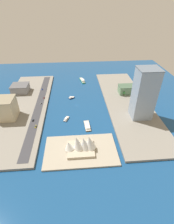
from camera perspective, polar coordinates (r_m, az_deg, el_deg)
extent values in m
plane|color=navy|center=(273.30, -3.50, 2.34)|extent=(440.00, 440.00, 0.00)
cube|color=gray|center=(285.42, 13.34, 3.26)|extent=(70.00, 240.00, 2.95)
cube|color=gray|center=(284.15, -20.42, 1.72)|extent=(70.00, 240.00, 2.95)
cube|color=#A89E89|center=(196.20, -2.15, -12.96)|extent=(82.10, 49.40, 2.00)
cube|color=#38383D|center=(277.80, -16.02, 2.24)|extent=(11.93, 228.00, 0.15)
cube|color=brown|center=(228.40, 0.10, -4.78)|extent=(8.83, 22.96, 1.51)
cone|color=brown|center=(237.40, -0.35, -3.01)|extent=(1.45, 1.45, 1.36)
cube|color=white|center=(225.25, 0.20, -4.83)|extent=(6.54, 12.25, 2.19)
cube|color=beige|center=(227.89, 0.10, -4.62)|extent=(8.47, 22.04, 0.10)
cube|color=#1E284C|center=(293.02, -5.28, 4.86)|extent=(10.71, 9.20, 1.80)
cone|color=#1E284C|center=(295.42, -4.41, 5.17)|extent=(2.23, 2.23, 1.62)
cube|color=white|center=(291.42, -5.58, 5.05)|extent=(5.06, 5.15, 1.64)
cube|color=beige|center=(292.55, -5.29, 5.02)|extent=(10.28, 8.83, 0.10)
cube|color=#2D8C4C|center=(356.37, -1.62, 10.70)|extent=(11.18, 27.71, 2.34)
cone|color=#2D8C4C|center=(368.97, -2.19, 11.56)|extent=(2.47, 2.47, 2.10)
cube|color=white|center=(351.01, -1.43, 10.80)|extent=(7.03, 11.46, 3.11)
cube|color=beige|center=(355.88, -1.63, 10.88)|extent=(10.74, 26.60, 0.10)
cube|color=#999EA3|center=(242.50, -7.06, -2.39)|extent=(8.51, 12.94, 1.57)
cone|color=#999EA3|center=(247.25, -6.48, -1.52)|extent=(1.84, 1.84, 1.42)
cube|color=white|center=(240.25, -7.25, -2.29)|extent=(4.88, 6.73, 1.89)
cube|color=beige|center=(242.00, -7.08, -2.23)|extent=(8.17, 12.42, 0.10)
cube|color=gray|center=(327.08, -21.82, 7.46)|extent=(28.56, 26.06, 13.15)
cube|color=#59595C|center=(324.24, -22.08, 8.55)|extent=(29.70, 27.11, 0.80)
cube|color=slate|center=(309.17, 13.88, 7.49)|extent=(33.13, 19.02, 13.52)
cube|color=#47624A|center=(306.09, 14.06, 8.68)|extent=(34.45, 19.78, 0.80)
cube|color=#8C9EB2|center=(237.29, 18.92, 5.72)|extent=(27.27, 24.26, 70.61)
cube|color=slate|center=(223.37, 20.65, 13.73)|extent=(28.36, 25.23, 0.80)
cube|color=#C6B793|center=(258.98, -26.26, 1.02)|extent=(28.69, 27.03, 29.22)
cube|color=gray|center=(251.88, -27.12, 3.86)|extent=(29.84, 28.11, 0.80)
cylinder|color=black|center=(323.85, -14.93, 7.35)|extent=(0.28, 0.65, 0.64)
cylinder|color=black|center=(324.09, -15.23, 7.33)|extent=(0.28, 0.65, 0.64)
cylinder|color=black|center=(327.04, -14.88, 7.64)|extent=(0.28, 0.65, 0.64)
cylinder|color=black|center=(327.28, -15.17, 7.61)|extent=(0.28, 0.65, 0.64)
cube|color=blue|center=(325.45, -15.06, 7.52)|extent=(2.15, 5.22, 0.72)
cube|color=#262D38|center=(325.40, -15.07, 7.65)|extent=(1.82, 2.95, 0.58)
cylinder|color=black|center=(282.89, -15.64, 3.03)|extent=(0.26, 0.65, 0.64)
cylinder|color=black|center=(282.53, -15.31, 3.05)|extent=(0.26, 0.65, 0.64)
cylinder|color=black|center=(280.18, -15.75, 2.68)|extent=(0.26, 0.65, 0.64)
cylinder|color=black|center=(279.82, -15.42, 2.70)|extent=(0.26, 0.65, 0.64)
cube|color=white|center=(281.20, -15.54, 2.92)|extent=(1.97, 4.67, 0.80)
cube|color=#262D38|center=(280.65, -15.57, 3.01)|extent=(1.70, 2.63, 0.60)
cylinder|color=black|center=(244.13, -17.82, -2.97)|extent=(0.25, 0.64, 0.64)
cylinder|color=black|center=(244.57, -18.22, -2.99)|extent=(0.25, 0.64, 0.64)
cylinder|color=black|center=(246.70, -17.68, -2.51)|extent=(0.25, 0.64, 0.64)
cylinder|color=black|center=(247.14, -18.08, -2.52)|extent=(0.25, 0.64, 0.64)
cube|color=black|center=(245.43, -17.97, -2.68)|extent=(1.98, 4.74, 0.88)
cube|color=#262D38|center=(245.21, -17.98, -2.52)|extent=(1.74, 2.65, 0.52)
cylinder|color=black|center=(234.94, -17.26, -4.52)|extent=(0.26, 0.64, 0.64)
cylinder|color=black|center=(234.57, -16.86, -4.50)|extent=(0.26, 0.64, 0.64)
cylinder|color=black|center=(232.20, -17.39, -5.08)|extent=(0.26, 0.64, 0.64)
cylinder|color=black|center=(231.83, -16.98, -5.06)|extent=(0.26, 0.64, 0.64)
cube|color=yellow|center=(233.19, -17.14, -4.73)|extent=(1.98, 5.17, 0.80)
cube|color=#262D38|center=(232.59, -17.17, -4.64)|extent=(1.71, 2.90, 0.54)
cylinder|color=black|center=(297.41, -14.58, 4.86)|extent=(0.27, 0.65, 0.64)
cylinder|color=black|center=(297.09, -14.29, 4.87)|extent=(0.27, 0.65, 0.64)
cylinder|color=black|center=(294.77, -14.68, 4.55)|extent=(0.27, 0.65, 0.64)
cylinder|color=black|center=(294.45, -14.39, 4.57)|extent=(0.27, 0.65, 0.64)
cube|color=red|center=(295.79, -14.49, 4.76)|extent=(1.89, 4.49, 0.79)
cube|color=#262D38|center=(295.27, -14.52, 4.85)|extent=(1.62, 2.53, 0.55)
cylinder|color=black|center=(311.30, -13.61, 6.89)|extent=(0.18, 0.18, 5.50)
cube|color=black|center=(309.85, -13.69, 7.42)|extent=(0.36, 0.36, 1.00)
sphere|color=red|center=(309.69, -13.70, 7.48)|extent=(0.24, 0.24, 0.24)
sphere|color=yellow|center=(309.85, -13.69, 7.42)|extent=(0.24, 0.24, 0.24)
sphere|color=green|center=(310.00, -13.68, 7.36)|extent=(0.24, 0.24, 0.24)
cube|color=#BCAD93|center=(194.36, -2.17, -12.46)|extent=(30.27, 26.52, 3.00)
cone|color=white|center=(187.82, 0.92, -10.27)|extent=(14.32, 12.09, 18.01)
cone|color=white|center=(187.99, -0.97, -10.53)|extent=(14.11, 11.70, 16.78)
cone|color=white|center=(187.29, -3.30, -10.48)|extent=(14.04, 11.42, 18.22)
cone|color=white|center=(189.97, -6.25, -11.34)|extent=(11.79, 10.47, 11.11)
cylinder|color=brown|center=(308.71, 13.15, 6.46)|extent=(0.50, 0.50, 3.12)
sphere|color=#2D7233|center=(307.04, 13.23, 7.07)|extent=(5.30, 5.30, 5.30)
cylinder|color=brown|center=(299.12, 12.46, 5.74)|extent=(0.50, 0.50, 4.39)
sphere|color=#2D7233|center=(297.31, 12.55, 6.39)|extent=(4.23, 4.23, 4.23)
cylinder|color=brown|center=(297.22, 15.27, 5.11)|extent=(0.50, 0.50, 4.42)
sphere|color=#2D7233|center=(295.31, 15.39, 5.79)|extent=(4.67, 4.67, 4.67)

